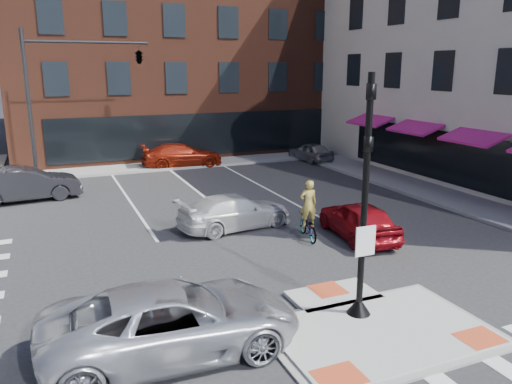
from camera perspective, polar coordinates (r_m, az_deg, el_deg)
name	(u,v)px	position (r m, az deg, el deg)	size (l,w,h in m)	color
ground	(367,325)	(13.09, 12.62, -14.58)	(120.00, 120.00, 0.00)	#28282B
refuge_island	(374,328)	(12.88, 13.32, -14.86)	(5.40, 4.65, 0.13)	gray
sidewalk_e	(429,191)	(26.84, 19.12, 0.13)	(3.00, 24.00, 0.15)	gray
sidewalk_n	(210,162)	(33.32, -5.31, 3.46)	(26.00, 3.00, 0.15)	gray
building_n	(169,46)	(42.40, -9.88, 16.09)	(24.40, 18.40, 15.50)	#512619
building_far_left	(67,78)	(61.29, -20.78, 12.12)	(10.00, 12.00, 10.00)	slate
building_far_right	(176,68)	(65.18, -9.16, 13.78)	(12.00, 12.00, 12.00)	brown
signal_pole	(363,230)	(12.45, 12.15, -4.24)	(0.60, 0.60, 5.98)	black
mast_arm_signal	(111,67)	(27.42, -16.28, 13.58)	(6.10, 2.24, 8.00)	black
silver_suv	(173,320)	(11.48, -9.50, -14.25)	(2.63, 5.70, 1.58)	silver
red_sedan	(358,220)	(18.92, 11.61, -3.10)	(1.65, 4.11, 1.40)	maroon
white_pickup	(235,212)	(19.65, -2.39, -2.25)	(1.88, 4.63, 1.34)	silver
bg_car_dark	(25,184)	(26.00, -24.86, 0.82)	(1.72, 4.93, 1.62)	#242429
bg_car_silver	(310,152)	(33.97, 6.25, 4.61)	(1.51, 3.74, 1.27)	#A2A4A9
bg_car_red	(182,155)	(32.18, -8.44, 4.19)	(2.06, 5.06, 1.47)	maroon
cyclist	(308,219)	(18.54, 5.96, -3.09)	(0.92, 1.84, 2.22)	#3F3F44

